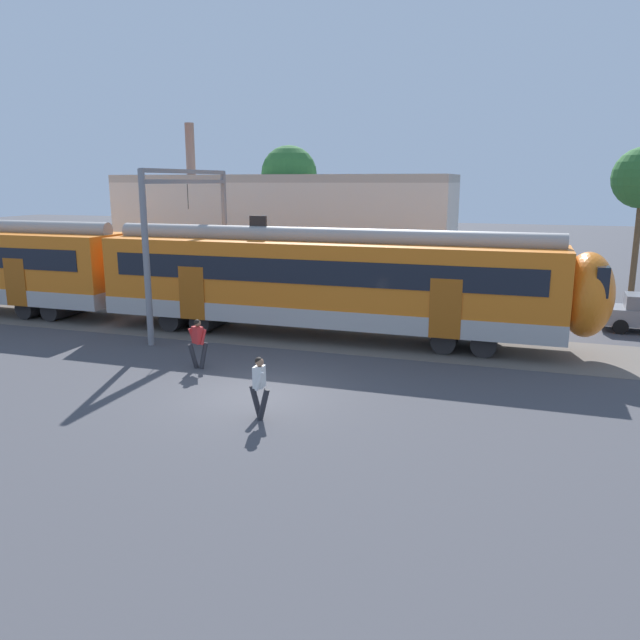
% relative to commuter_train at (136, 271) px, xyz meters
% --- Properties ---
extents(ground_plane, '(160.00, 160.00, 0.00)m').
position_rel_commuter_train_xyz_m(ground_plane, '(8.76, -7.11, -2.25)').
color(ground_plane, '#424247').
extents(track_bed, '(80.00, 4.40, 0.01)m').
position_rel_commuter_train_xyz_m(track_bed, '(-2.48, 0.00, -2.25)').
color(track_bed, '#605951').
rests_on(track_bed, ground).
extents(commuter_train, '(38.05, 3.07, 4.73)m').
position_rel_commuter_train_xyz_m(commuter_train, '(0.00, 0.00, 0.00)').
color(commuter_train, '#B2ADA8').
rests_on(commuter_train, ground).
extents(pedestrian_red, '(0.66, 0.55, 1.67)m').
position_rel_commuter_train_xyz_m(pedestrian_red, '(5.93, -5.35, -1.29)').
color(pedestrian_red, '#28282D').
rests_on(pedestrian_red, ground).
extents(pedestrian_white, '(0.65, 0.53, 1.67)m').
position_rel_commuter_train_xyz_m(pedestrian_white, '(9.66, -8.83, -1.29)').
color(pedestrian_white, '#28282D').
rests_on(pedestrian_white, ground).
extents(catenary_gantry, '(0.24, 6.64, 6.53)m').
position_rel_commuter_train_xyz_m(catenary_gantry, '(2.71, 0.00, 2.06)').
color(catenary_gantry, gray).
rests_on(catenary_gantry, ground).
extents(background_building, '(18.14, 5.00, 9.20)m').
position_rel_commuter_train_xyz_m(background_building, '(3.38, 8.75, 0.95)').
color(background_building, beige).
rests_on(background_building, ground).
extents(street_tree_left, '(3.26, 3.26, 8.12)m').
position_rel_commuter_train_xyz_m(street_tree_left, '(2.51, 12.10, 4.18)').
color(street_tree_left, brown).
rests_on(street_tree_left, ground).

